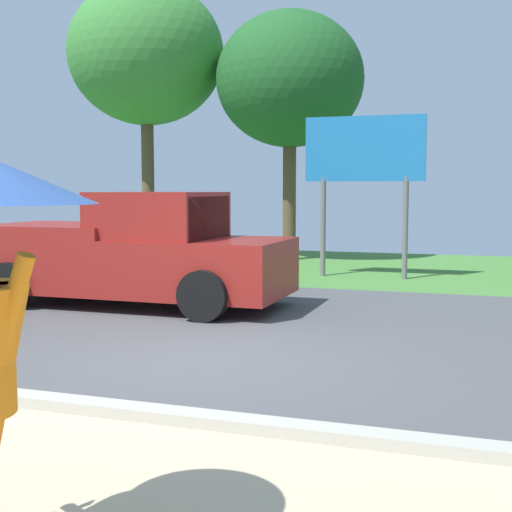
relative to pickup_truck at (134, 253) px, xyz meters
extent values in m
cube|color=#4C4C4F|center=(2.58, -1.13, -0.92)|extent=(40.00, 8.00, 0.10)
cube|color=#478037|center=(2.58, 6.87, -0.92)|extent=(40.00, 8.00, 0.10)
cube|color=#B2AD9E|center=(2.58, -5.13, -0.82)|extent=(40.00, 0.24, 0.10)
cylinder|color=orange|center=(3.41, -7.45, 0.53)|extent=(0.24, 0.09, 0.45)
cube|color=maroon|center=(-0.03, 0.00, -0.19)|extent=(5.20, 2.00, 0.90)
cube|color=maroon|center=(0.47, 0.00, 0.56)|extent=(1.80, 1.84, 0.90)
cube|color=#2D3842|center=(1.32, 0.00, 0.56)|extent=(0.10, 1.70, 0.77)
cube|color=maroon|center=(-1.33, 0.00, 0.36)|extent=(2.40, 2.00, 0.20)
cylinder|color=black|center=(1.67, 1.00, -0.49)|extent=(0.76, 0.28, 0.76)
cylinder|color=black|center=(1.67, -1.00, -0.49)|extent=(0.76, 0.28, 0.76)
cylinder|color=black|center=(-1.73, 1.00, -0.49)|extent=(0.76, 0.28, 0.76)
cylinder|color=black|center=(-1.73, -1.00, -0.49)|extent=(0.76, 0.28, 0.76)
cylinder|color=slate|center=(2.10, 4.82, 0.23)|extent=(0.12, 0.12, 2.20)
cylinder|color=slate|center=(3.90, 4.82, 0.23)|extent=(0.12, 0.12, 2.20)
cube|color=#1E72B2|center=(3.00, 4.82, 1.93)|extent=(2.60, 0.10, 1.40)
cylinder|color=brown|center=(0.42, 8.01, 0.93)|extent=(0.36, 0.36, 3.60)
ellipsoid|color=#1E5623|center=(0.42, 8.01, 4.00)|extent=(3.97, 3.97, 3.61)
cylinder|color=brown|center=(-3.76, 7.79, 1.31)|extent=(0.36, 0.36, 4.36)
ellipsoid|color=#387F33|center=(-3.76, 7.79, 4.89)|extent=(4.40, 4.40, 4.00)
camera|label=1|loc=(5.55, -10.19, 1.05)|focal=48.44mm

